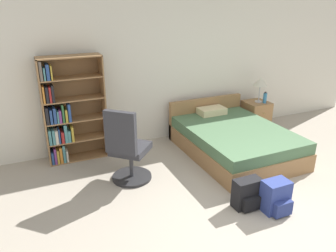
# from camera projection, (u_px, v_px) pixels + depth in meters

# --- Properties ---
(ground_plane) EXTENTS (14.00, 14.00, 0.00)m
(ground_plane) POSITION_uv_depth(u_px,v_px,m) (285.00, 242.00, 3.56)
(ground_plane) COLOR #A39989
(wall_back) EXTENTS (9.00, 0.06, 2.60)m
(wall_back) POSITION_uv_depth(u_px,v_px,m) (166.00, 69.00, 5.83)
(wall_back) COLOR silver
(wall_back) RESTS_ON ground_plane
(bookshelf) EXTENTS (0.95, 0.33, 1.68)m
(bookshelf) POSITION_uv_depth(u_px,v_px,m) (67.00, 114.00, 5.12)
(bookshelf) COLOR olive
(bookshelf) RESTS_ON ground_plane
(bed) EXTENTS (1.51, 2.05, 0.72)m
(bed) POSITION_uv_depth(u_px,v_px,m) (233.00, 139.00, 5.55)
(bed) COLOR olive
(bed) RESTS_ON ground_plane
(office_chair) EXTENTS (0.72, 0.72, 1.13)m
(office_chair) POSITION_uv_depth(u_px,v_px,m) (128.00, 150.00, 4.56)
(office_chair) COLOR #232326
(office_chair) RESTS_ON ground_plane
(nightstand) EXTENTS (0.46, 0.48, 0.56)m
(nightstand) POSITION_uv_depth(u_px,v_px,m) (256.00, 115.00, 6.57)
(nightstand) COLOR olive
(nightstand) RESTS_ON ground_plane
(table_lamp) EXTENTS (0.27, 0.27, 0.50)m
(table_lamp) POSITION_uv_depth(u_px,v_px,m) (261.00, 82.00, 6.31)
(table_lamp) COLOR #B2B2B7
(table_lamp) RESTS_ON nightstand
(water_bottle) EXTENTS (0.07, 0.07, 0.22)m
(water_bottle) POSITION_uv_depth(u_px,v_px,m) (265.00, 98.00, 6.36)
(water_bottle) COLOR teal
(water_bottle) RESTS_ON nightstand
(backpack_blue) EXTENTS (0.32, 0.30, 0.41)m
(backpack_blue) POSITION_uv_depth(u_px,v_px,m) (276.00, 197.00, 4.02)
(backpack_blue) COLOR navy
(backpack_blue) RESTS_ON ground_plane
(backpack_black) EXTENTS (0.36, 0.25, 0.38)m
(backpack_black) POSITION_uv_depth(u_px,v_px,m) (247.00, 194.00, 4.11)
(backpack_black) COLOR black
(backpack_black) RESTS_ON ground_plane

